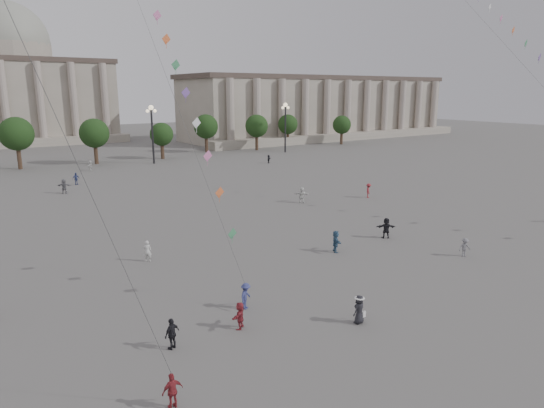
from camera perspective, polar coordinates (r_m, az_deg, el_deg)
ground at (r=26.91m, az=11.54°, el=-16.49°), size 360.00×360.00×0.00m
hall_east at (r=143.48m, az=5.80°, el=11.24°), size 84.00×26.22×17.20m
hall_central at (r=146.21m, az=-28.24°, el=12.09°), size 48.30×34.30×35.50m
tree_row at (r=95.85m, az=-24.09°, el=7.40°), size 137.12×5.12×8.00m
lamp_post_mid_east at (r=91.98m, az=-13.95°, el=9.18°), size 2.00×0.90×10.65m
lamp_post_far_east at (r=106.25m, az=1.58°, el=10.05°), size 2.00×0.90×10.65m
person_crowd_0 at (r=75.00m, az=-22.07°, el=2.78°), size 1.12×0.69×1.77m
person_crowd_3 at (r=45.55m, az=13.28°, el=-2.76°), size 1.78×1.46×1.90m
person_crowd_4 at (r=87.26m, az=-20.59°, el=4.25°), size 1.30×1.67×1.76m
person_crowd_6 at (r=42.55m, az=21.74°, el=-4.76°), size 1.14×0.90×1.55m
person_crowd_7 at (r=58.38m, az=3.52°, el=1.08°), size 1.79×1.52×1.94m
person_crowd_8 at (r=62.26m, az=11.29°, el=1.56°), size 1.27×1.34×1.82m
person_crowd_9 at (r=90.49m, az=-0.39°, el=5.31°), size 1.43×1.20×1.54m
person_crowd_12 at (r=69.17m, az=-23.26°, el=1.94°), size 1.84×1.43×1.95m
person_crowd_13 at (r=39.67m, az=-14.45°, el=-5.37°), size 0.75×0.67×1.72m
person_crowd_18 at (r=40.94m, az=7.51°, el=-4.38°), size 1.29×1.76×1.84m
tourist_0 at (r=22.40m, az=-11.62°, el=-20.72°), size 0.97×0.45×1.62m
tourist_2 at (r=28.21m, az=-3.80°, el=-12.94°), size 1.43×1.30×1.58m
tourist_4 at (r=26.65m, az=-11.68°, el=-14.71°), size 1.09×0.79×1.71m
kite_flyer_1 at (r=30.49m, az=-3.10°, el=-10.75°), size 1.24×1.14×1.68m
hat_person at (r=29.13m, az=10.23°, el=-12.04°), size 0.93×0.71×1.70m
kite_train_east at (r=67.76m, az=23.70°, el=20.39°), size 16.68×46.56×63.96m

